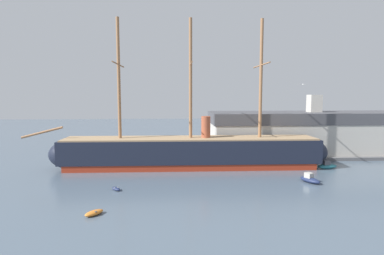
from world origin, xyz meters
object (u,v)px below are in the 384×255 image
(dinghy_mid_left, at_px, (94,213))
(dinghy_far_left, at_px, (81,165))
(dockside_warehouse_right, at_px, (310,134))
(motorboat_far_right, at_px, (327,166))
(seagull_in_flight, at_px, (303,84))
(dinghy_alongside_bow, at_px, (116,189))
(motorboat_alongside_stern, at_px, (310,179))
(tall_ship, at_px, (191,152))

(dinghy_mid_left, distance_m, dinghy_far_left, 32.91)
(dockside_warehouse_right, bearing_deg, motorboat_far_right, -101.04)
(seagull_in_flight, bearing_deg, dinghy_alongside_bow, 143.08)
(motorboat_alongside_stern, bearing_deg, dinghy_mid_left, -158.96)
(tall_ship, bearing_deg, seagull_in_flight, -72.91)
(dockside_warehouse_right, relative_size, seagull_in_flight, 51.24)
(dinghy_alongside_bow, relative_size, motorboat_alongside_stern, 0.50)
(dinghy_alongside_bow, xyz_separation_m, dockside_warehouse_right, (47.79, 30.31, 5.59))
(dinghy_alongside_bow, height_order, motorboat_far_right, motorboat_far_right)
(motorboat_far_right, height_order, seagull_in_flight, seagull_in_flight)
(motorboat_alongside_stern, height_order, dockside_warehouse_right, dockside_warehouse_right)
(tall_ship, height_order, dinghy_alongside_bow, tall_ship)
(tall_ship, relative_size, dockside_warehouse_right, 1.17)
(tall_ship, xyz_separation_m, seagull_in_flight, (10.92, -35.53, 14.22))
(dinghy_alongside_bow, relative_size, seagull_in_flight, 2.06)
(dinghy_alongside_bow, distance_m, dinghy_far_left, 22.73)
(tall_ship, distance_m, motorboat_far_right, 30.82)
(seagull_in_flight, bearing_deg, dinghy_far_left, 133.27)
(motorboat_alongside_stern, bearing_deg, seagull_in_flight, -116.94)
(motorboat_alongside_stern, distance_m, seagull_in_flight, 29.48)
(seagull_in_flight, bearing_deg, motorboat_far_right, 58.72)
(motorboat_alongside_stern, bearing_deg, dinghy_far_left, 160.02)
(motorboat_far_right, bearing_deg, dockside_warehouse_right, 78.96)
(motorboat_far_right, bearing_deg, dinghy_alongside_bow, -163.12)
(dinghy_far_left, xyz_separation_m, motorboat_far_right, (55.79, -6.23, 0.38))
(dinghy_alongside_bow, height_order, motorboat_alongside_stern, motorboat_alongside_stern)
(dinghy_alongside_bow, bearing_deg, seagull_in_flight, -36.92)
(dinghy_alongside_bow, height_order, dinghy_far_left, dinghy_far_left)
(tall_ship, relative_size, motorboat_alongside_stern, 14.59)
(dinghy_far_left, bearing_deg, motorboat_alongside_stern, -19.98)
(dinghy_mid_left, bearing_deg, dinghy_alongside_bow, 84.57)
(dinghy_far_left, bearing_deg, dinghy_alongside_bow, -60.25)
(motorboat_alongside_stern, distance_m, dinghy_far_left, 50.07)
(tall_ship, relative_size, seagull_in_flight, 59.71)
(dinghy_far_left, height_order, dockside_warehouse_right, dockside_warehouse_right)
(tall_ship, distance_m, dinghy_far_left, 25.67)
(dinghy_alongside_bow, bearing_deg, tall_ship, 50.18)
(tall_ship, xyz_separation_m, dinghy_far_left, (-25.28, 2.93, -3.33))
(motorboat_far_right, relative_size, seagull_in_flight, 4.14)
(dinghy_alongside_bow, relative_size, dockside_warehouse_right, 0.04)
(motorboat_alongside_stern, xyz_separation_m, dockside_warehouse_right, (12.01, 27.69, 5.21))
(dinghy_far_left, height_order, seagull_in_flight, seagull_in_flight)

